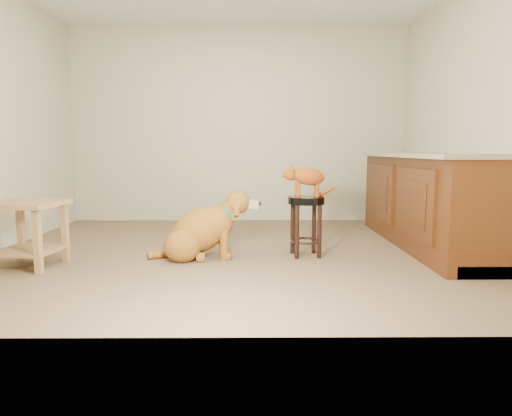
{
  "coord_description": "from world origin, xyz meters",
  "views": [
    {
      "loc": [
        0.19,
        -4.27,
        0.97
      ],
      "look_at": [
        0.22,
        -0.19,
        0.45
      ],
      "focal_mm": 32.0,
      "sensor_mm": 36.0,
      "label": 1
    }
  ],
  "objects_px": {
    "wood_stool": "(405,207)",
    "tabby_kitten": "(305,177)",
    "golden_retriever": "(201,232)",
    "side_table": "(28,224)",
    "padded_stool": "(306,214)"
  },
  "relations": [
    {
      "from": "wood_stool",
      "to": "tabby_kitten",
      "type": "relative_size",
      "value": 1.33
    },
    {
      "from": "wood_stool",
      "to": "golden_retriever",
      "type": "bearing_deg",
      "value": -157.59
    },
    {
      "from": "wood_stool",
      "to": "tabby_kitten",
      "type": "height_order",
      "value": "tabby_kitten"
    },
    {
      "from": "wood_stool",
      "to": "side_table",
      "type": "distance_m",
      "value": 3.71
    },
    {
      "from": "wood_stool",
      "to": "side_table",
      "type": "height_order",
      "value": "wood_stool"
    },
    {
      "from": "padded_stool",
      "to": "golden_retriever",
      "type": "bearing_deg",
      "value": -174.8
    },
    {
      "from": "golden_retriever",
      "to": "side_table",
      "type": "bearing_deg",
      "value": -174.64
    },
    {
      "from": "side_table",
      "to": "tabby_kitten",
      "type": "relative_size",
      "value": 1.17
    },
    {
      "from": "padded_stool",
      "to": "tabby_kitten",
      "type": "distance_m",
      "value": 0.33
    },
    {
      "from": "wood_stool",
      "to": "golden_retriever",
      "type": "distance_m",
      "value": 2.3
    },
    {
      "from": "wood_stool",
      "to": "side_table",
      "type": "bearing_deg",
      "value": -161.57
    },
    {
      "from": "golden_retriever",
      "to": "tabby_kitten",
      "type": "relative_size",
      "value": 2.03
    },
    {
      "from": "padded_stool",
      "to": "wood_stool",
      "type": "distance_m",
      "value": 1.41
    },
    {
      "from": "side_table",
      "to": "wood_stool",
      "type": "bearing_deg",
      "value": 18.43
    },
    {
      "from": "wood_stool",
      "to": "golden_retriever",
      "type": "relative_size",
      "value": 0.65
    }
  ]
}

